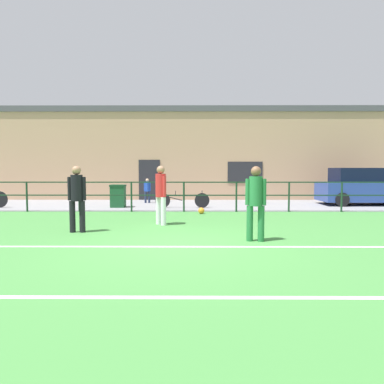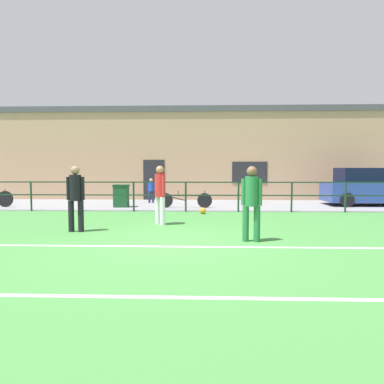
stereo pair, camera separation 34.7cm
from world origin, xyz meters
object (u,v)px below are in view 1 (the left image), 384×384
Objects in this scene: player_winger at (256,199)px; soccer_ball_spare at (201,211)px; bicycle_parked_0 at (182,200)px; spectator_child at (147,189)px; player_goalkeeper at (77,195)px; parked_car_red at (362,187)px; player_striker at (161,191)px; trash_bin_0 at (118,196)px.

player_winger reaches higher than soccer_ball_spare.
spectator_child is at bearing 129.49° from bicycle_parked_0.
player_goalkeeper is 6.20m from bicycle_parked_0.
spectator_child is (-3.60, 8.83, -0.29)m from player_winger.
spectator_child is at bearing 175.68° from parked_car_red.
parked_car_red is (9.80, -0.74, 0.12)m from spectator_child.
player_goalkeeper is 0.99× the size of player_striker.
player_goalkeeper is at bearing -88.13° from trash_bin_0.
player_striker is 0.45× the size of parked_car_red.
soccer_ball_spare is 0.24× the size of trash_bin_0.
player_winger is 10.19m from parked_car_red.
parked_car_red reaches higher than trash_bin_0.
player_striker is 1.49× the size of spectator_child.
player_goalkeeper is at bearing -146.62° from parked_car_red.
player_striker is (2.04, 1.26, 0.01)m from player_goalkeeper.
soccer_ball_spare is at bearing -156.56° from parked_car_red.
bicycle_parked_0 is (1.73, -2.09, -0.33)m from spectator_child.
parked_car_red reaches higher than soccer_ball_spare.
bicycle_parked_0 is at bearing 112.51° from soccer_ball_spare.
player_striker is 2.96m from soccer_ball_spare.
player_striker is at bearing -148.81° from player_goalkeeper.
player_winger is at bearing 165.37° from player_goalkeeper.
player_winger reaches higher than bicycle_parked_0.
player_winger is at bearing -127.48° from parked_car_red.
parked_car_red is 1.72× the size of bicycle_parked_0.
spectator_child is (-2.48, 3.92, 0.56)m from soccer_ball_spare.
parked_car_red is at bearing 62.29° from player_winger.
trash_bin_0 is (-2.71, 0.18, 0.16)m from bicycle_parked_0.
trash_bin_0 is at bearing 149.94° from soccer_ball_spare.
player_goalkeeper reaches higher than bicycle_parked_0.
player_winger is 1.78× the size of trash_bin_0.
player_goalkeeper is 1.01× the size of player_winger.
player_striker is 7.51× the size of soccer_ball_spare.
parked_car_red reaches higher than spectator_child.
parked_car_red is (7.32, 3.18, 0.68)m from soccer_ball_spare.
player_striker is 6.59m from spectator_child.
player_goalkeeper is 0.76× the size of bicycle_parked_0.
parked_car_red is at bearing 170.10° from spectator_child.
player_striker is at bearing -115.87° from soccer_ball_spare.
bicycle_parked_0 is (0.48, 4.37, -0.64)m from player_striker.
player_goalkeeper is 7.77m from spectator_child.
trash_bin_0 is (-3.46, 2.00, 0.39)m from soccer_ball_spare.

